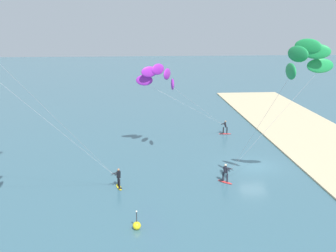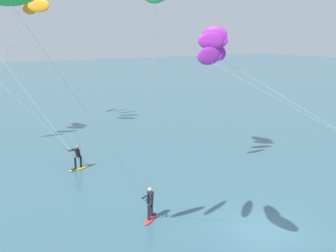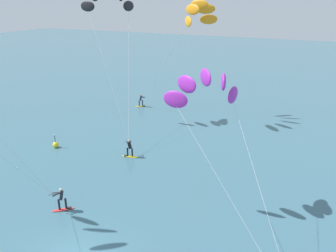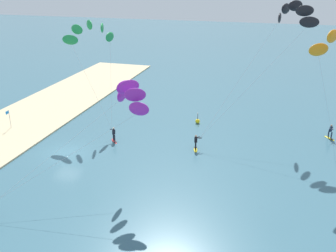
% 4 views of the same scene
% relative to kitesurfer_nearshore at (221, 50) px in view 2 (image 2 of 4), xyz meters
% --- Properties ---
extents(ground_plane, '(240.00, 240.00, 0.00)m').
position_rel_kitesurfer_nearshore_xyz_m(ground_plane, '(-4.24, -8.58, -7.93)').
color(ground_plane, '#386070').
extents(kitesurfer_nearshore, '(10.35, 11.57, 9.45)m').
position_rel_kitesurfer_nearshore_xyz_m(kitesurfer_nearshore, '(0.00, 0.00, 0.00)').
color(kitesurfer_nearshore, red).
rests_on(kitesurfer_nearshore, ground).
extents(kitesurfer_downwind, '(10.17, 6.75, 13.46)m').
position_rel_kitesurfer_nearshore_xyz_m(kitesurfer_downwind, '(-7.81, 17.37, 3.76)').
color(kitesurfer_downwind, yellow).
rests_on(kitesurfer_downwind, ground).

